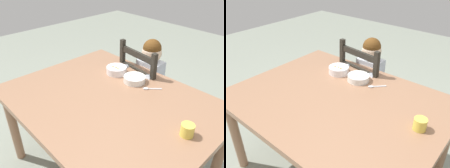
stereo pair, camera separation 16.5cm
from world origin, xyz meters
The scene contains 7 objects.
dining_table centered at (0.00, 0.00, 0.62)m, with size 1.43×1.09×0.70m.
dining_chair centered at (-0.14, 0.59, 0.44)m, with size 0.47×0.47×0.91m.
child_figure centered at (-0.14, 0.59, 0.62)m, with size 0.32×0.31×0.94m.
bowl_of_peas centered at (-0.04, 0.30, 0.73)m, with size 0.17×0.17×0.05m.
bowl_of_carrots centered at (-0.24, 0.30, 0.73)m, with size 0.16×0.16×0.06m.
spoon centered at (0.10, 0.29, 0.71)m, with size 0.11×0.11×0.01m.
drinking_cup centered at (0.55, 0.06, 0.74)m, with size 0.07×0.07×0.07m, color #E7CF4E.
Camera 1 is at (0.99, -0.91, 1.60)m, focal length 38.04 mm.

